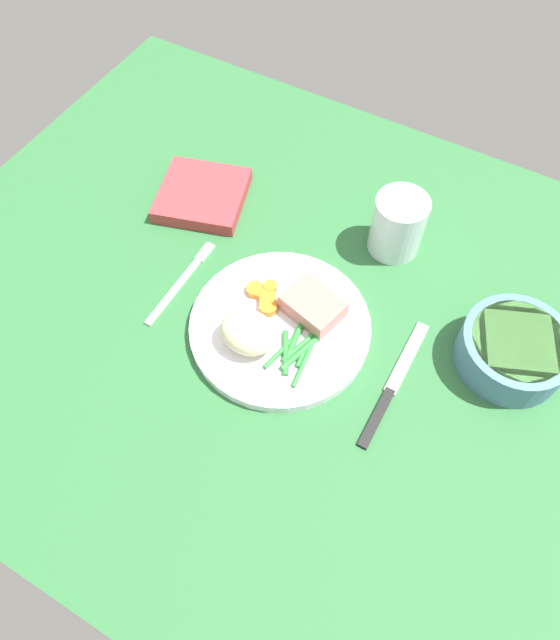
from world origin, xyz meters
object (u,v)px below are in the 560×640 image
Objects in this scene: meat_portion at (316,307)px; fork at (181,283)px; dinner_plate at (280,327)px; napkin at (202,195)px; water_glass at (397,228)px; knife at (393,385)px; salad_bowl at (514,349)px.

meat_portion reaches higher than fork.
meat_portion is (3.40, 3.97, 2.25)cm from dinner_plate.
fork is 1.24× the size of napkin.
water_glass reaches higher than dinner_plate.
fork is at bearing -138.04° from water_glass.
fork is 16.77cm from napkin.
fork is 33.04cm from water_glass.
meat_portion is at bearing 164.31° from knife.
salad_bowl reaches higher than napkin.
knife is (17.29, -0.29, -0.60)cm from dinner_plate.
water_glass is 0.72× the size of napkin.
knife is 1.42× the size of salad_bowl.
dinner_plate is 31.25cm from salad_bowl.
fork is 1.73× the size of water_glass.
dinner_plate is 1.52× the size of fork.
salad_bowl is 52.34cm from napkin.
fork is 47.30cm from salad_bowl.
fork is (-20.08, -4.22, -2.85)cm from meat_portion.
water_glass is at bearing 43.07° from fork.
dinner_plate is at bearing -179.61° from knife.
water_glass is 31.43cm from napkin.
water_glass is (4.32, 17.71, 1.13)cm from meat_portion.
dinner_plate is 2.63× the size of water_glass.
knife is at bearing -21.17° from napkin.
meat_portion is 0.55× the size of salad_bowl.
dinner_plate is 5.69cm from meat_portion.
salad_bowl is (45.88, 11.11, 2.94)cm from fork.
meat_portion is at bearing -23.28° from napkin.
meat_portion is 20.71cm from fork.
meat_portion is 28.70cm from napkin.
salad_bowl is at bearing 44.41° from knife.
knife is 2.14× the size of water_glass.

